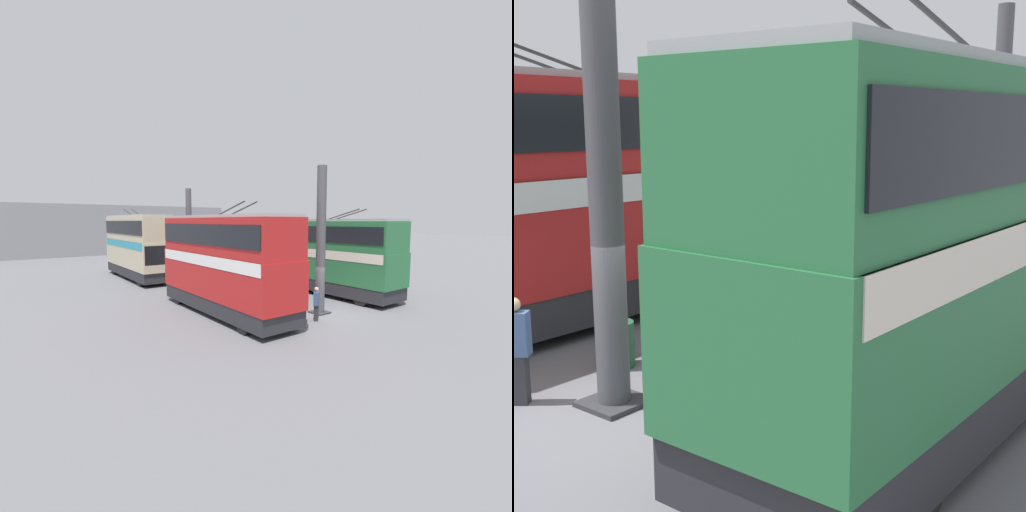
% 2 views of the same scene
% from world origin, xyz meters
% --- Properties ---
extents(ground_plane, '(240.00, 240.00, 0.00)m').
position_xyz_m(ground_plane, '(0.00, 0.00, 0.00)').
color(ground_plane, slate).
extents(support_column_near, '(0.90, 0.90, 7.74)m').
position_xyz_m(support_column_near, '(0.53, 0.00, 3.74)').
color(support_column_near, '#4C4C51').
rests_on(support_column_near, ground_plane).
extents(support_column_far, '(0.90, 0.90, 7.74)m').
position_xyz_m(support_column_far, '(16.10, 0.00, 3.74)').
color(support_column_far, '#4C4C51').
rests_on(support_column_far, ground_plane).
extents(bus_left_near, '(9.60, 2.54, 5.65)m').
position_xyz_m(bus_left_near, '(3.36, -4.14, 2.86)').
color(bus_left_near, black).
rests_on(bus_left_near, ground_plane).
extents(bus_right_mid, '(9.85, 2.54, 5.82)m').
position_xyz_m(bus_right_mid, '(3.47, 4.14, 2.95)').
color(bus_right_mid, black).
rests_on(bus_right_mid, ground_plane).
extents(bus_right_far, '(10.32, 2.54, 6.02)m').
position_xyz_m(bus_right_far, '(17.51, 4.14, 3.07)').
color(bus_right_far, black).
rests_on(bus_right_far, ground_plane).
extents(person_by_right_row, '(0.45, 0.29, 1.63)m').
position_xyz_m(person_by_right_row, '(4.84, 1.94, 0.86)').
color(person_by_right_row, '#473D33').
rests_on(person_by_right_row, ground_plane).
extents(person_aisle_midway, '(0.43, 0.48, 1.57)m').
position_xyz_m(person_aisle_midway, '(8.81, 0.96, 0.82)').
color(person_aisle_midway, '#2D2D33').
rests_on(person_aisle_midway, ground_plane).
extents(person_aisle_foreground, '(0.45, 0.48, 1.68)m').
position_xyz_m(person_aisle_foreground, '(-0.34, 1.19, 0.89)').
color(person_aisle_foreground, '#2D2D33').
rests_on(person_aisle_foreground, ground_plane).
extents(oil_drum, '(0.64, 0.64, 0.82)m').
position_xyz_m(oil_drum, '(1.70, 1.31, 0.41)').
color(oil_drum, '#235638').
rests_on(oil_drum, ground_plane).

